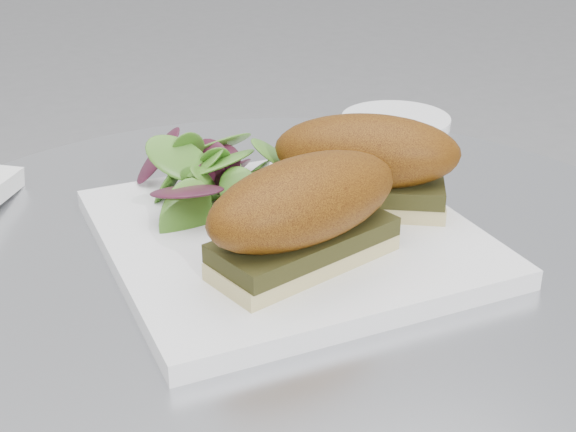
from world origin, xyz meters
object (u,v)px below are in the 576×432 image
plate (287,236)px  sandwich_right (367,162)px  saucer (396,121)px  sandwich_left (305,211)px

plate → sandwich_right: size_ratio=1.70×
sandwich_right → saucer: bearing=83.8°
sandwich_right → saucer: (0.16, 0.20, -0.05)m
saucer → sandwich_left: bearing=-132.6°
sandwich_right → saucer: sandwich_right is taller
plate → saucer: bearing=41.9°
plate → sandwich_left: size_ratio=1.59×
plate → saucer: (0.23, 0.21, -0.00)m
plate → sandwich_right: 0.09m
plate → sandwich_right: bearing=2.8°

